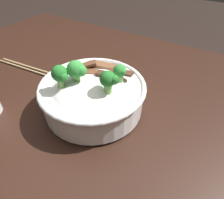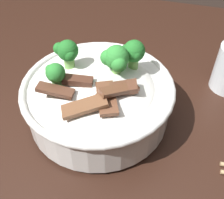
{
  "view_description": "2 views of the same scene",
  "coord_description": "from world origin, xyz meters",
  "views": [
    {
      "loc": [
        0.18,
        -0.29,
        1.19
      ],
      "look_at": [
        -0.01,
        0.03,
        0.87
      ],
      "focal_mm": 31.29,
      "sensor_mm": 36.0,
      "label": 1
    },
    {
      "loc": [
        -0.18,
        0.33,
        1.22
      ],
      "look_at": [
        -0.08,
        0.01,
        0.89
      ],
      "focal_mm": 44.01,
      "sensor_mm": 36.0,
      "label": 2
    }
  ],
  "objects": [
    {
      "name": "dining_table",
      "position": [
        0.0,
        0.0,
        0.72
      ],
      "size": [
        1.56,
        1.04,
        0.83
      ],
      "color": "black",
      "rests_on": "ground"
    },
    {
      "name": "rice_bowl",
      "position": [
        -0.06,
        0.01,
        0.89
      ],
      "size": [
        0.26,
        0.26,
        0.15
      ],
      "color": "white",
      "rests_on": "dining_table"
    }
  ]
}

